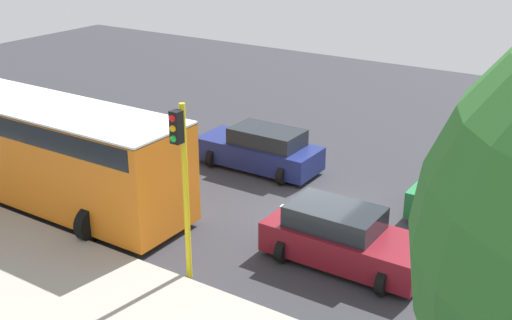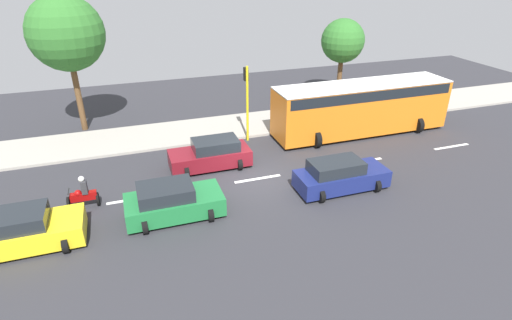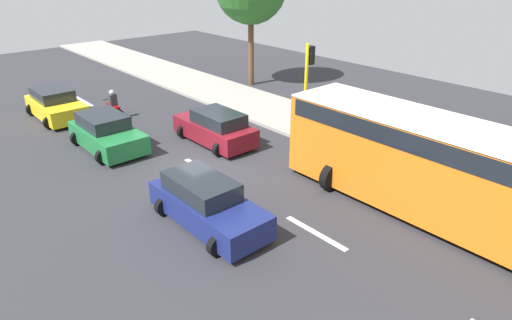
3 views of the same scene
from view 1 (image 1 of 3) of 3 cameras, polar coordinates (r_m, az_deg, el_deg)
The scene contains 9 objects.
ground_plane at distance 19.35m, azimuth 5.29°, elevation -5.03°, with size 40.00×60.00×0.10m, color #2D2D33.
lane_stripe_far_north at distance 26.62m, azimuth -18.08°, elevation 1.69°, with size 0.20×2.40×0.01m, color white.
lane_stripe_north at distance 22.47m, azimuth -8.29°, elevation -1.10°, with size 0.20×2.40×0.01m, color white.
lane_stripe_mid at distance 19.33m, azimuth 5.30°, elevation -4.88°, with size 0.20×2.40×0.01m, color white.
car_dark_blue at distance 22.32m, azimuth 0.41°, elevation 0.93°, with size 2.13×4.38×1.52m.
car_green at distance 19.32m, azimuth 19.88°, elevation -3.86°, with size 2.34×4.05×1.52m.
car_maroon at distance 16.64m, azimuth 7.72°, elevation -6.89°, with size 2.18×4.17×1.52m.
city_bus at distance 20.91m, azimuth -19.20°, elevation 1.54°, with size 3.20×11.00×3.16m.
traffic_light_corner at distance 14.94m, azimuth -6.58°, elevation -0.84°, with size 0.49×0.24×4.50m.
Camera 1 is at (15.37, 7.96, 8.60)m, focal length 45.02 mm.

